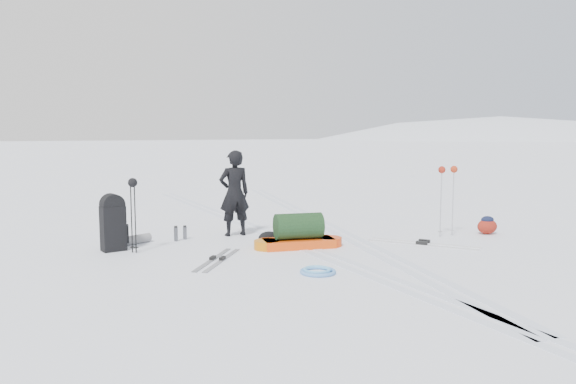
% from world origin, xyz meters
% --- Properties ---
extents(ground, '(200.00, 200.00, 0.00)m').
position_xyz_m(ground, '(0.00, 0.00, 0.00)').
color(ground, white).
rests_on(ground, ground).
extents(ski_tracks, '(3.38, 17.97, 0.01)m').
position_xyz_m(ski_tracks, '(0.61, 0.88, 0.00)').
color(ski_tracks, silver).
rests_on(ski_tracks, ground).
extents(skier, '(0.60, 0.40, 1.63)m').
position_xyz_m(skier, '(-0.76, 1.42, 0.82)').
color(skier, black).
rests_on(skier, ground).
extents(pulk_sled, '(1.60, 0.67, 0.60)m').
position_xyz_m(pulk_sled, '(-0.08, -0.06, 0.23)').
color(pulk_sled, '#E5470D').
rests_on(pulk_sled, ground).
extents(expedition_rucksack, '(0.92, 0.79, 0.96)m').
position_xyz_m(expedition_rucksack, '(-2.98, 0.96, 0.44)').
color(expedition_rucksack, black).
rests_on(expedition_rucksack, ground).
extents(ski_poles_black, '(0.15, 0.15, 1.24)m').
position_xyz_m(ski_poles_black, '(-2.74, 0.61, 1.01)').
color(ski_poles_black, black).
rests_on(ski_poles_black, ground).
extents(ski_poles_silver, '(0.43, 0.15, 1.34)m').
position_xyz_m(ski_poles_silver, '(2.94, -0.20, 1.12)').
color(ski_poles_silver, '#B5B7BD').
rests_on(ski_poles_silver, ground).
extents(touring_skis_grey, '(1.10, 1.43, 0.06)m').
position_xyz_m(touring_skis_grey, '(-1.62, -0.44, 0.01)').
color(touring_skis_grey, '#989BA1').
rests_on(touring_skis_grey, ground).
extents(touring_skis_white, '(1.47, 1.69, 0.07)m').
position_xyz_m(touring_skis_white, '(2.06, -0.69, 0.02)').
color(touring_skis_white, silver).
rests_on(touring_skis_white, ground).
extents(rope_coil, '(0.65, 0.65, 0.06)m').
position_xyz_m(rope_coil, '(-0.53, -1.75, 0.03)').
color(rope_coil, '#5A96DA').
rests_on(rope_coil, ground).
extents(small_daypack, '(0.47, 0.40, 0.35)m').
position_xyz_m(small_daypack, '(3.82, -0.34, 0.17)').
color(small_daypack, maroon).
rests_on(small_daypack, ground).
extents(thermos_pair, '(0.27, 0.19, 0.28)m').
position_xyz_m(thermos_pair, '(-1.82, 1.36, 0.13)').
color(thermos_pair, '#505257').
rests_on(thermos_pair, ground).
extents(stuff_sack, '(0.42, 0.35, 0.23)m').
position_xyz_m(stuff_sack, '(-0.46, 0.39, 0.12)').
color(stuff_sack, black).
rests_on(stuff_sack, ground).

